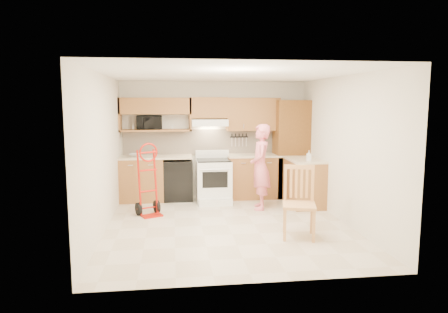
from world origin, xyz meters
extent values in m
cube|color=beige|center=(0.00, 0.00, -0.01)|extent=(4.00, 4.50, 0.02)
cube|color=white|center=(0.00, 0.00, 2.51)|extent=(4.00, 4.50, 0.02)
cube|color=beige|center=(0.00, 2.26, 1.25)|extent=(4.00, 0.02, 2.50)
cube|color=beige|center=(0.00, -2.26, 1.25)|extent=(4.00, 0.02, 2.50)
cube|color=beige|center=(-2.01, 0.00, 1.25)|extent=(0.02, 4.50, 2.50)
cube|color=beige|center=(2.01, 0.00, 1.25)|extent=(0.02, 4.50, 2.50)
cube|color=beige|center=(0.00, 2.23, 1.20)|extent=(3.92, 0.03, 0.55)
cube|color=brown|center=(-1.55, 1.95, 0.45)|extent=(0.90, 0.60, 0.90)
cube|color=black|center=(-0.80, 1.95, 0.42)|extent=(0.60, 0.60, 0.85)
cube|color=brown|center=(0.83, 1.95, 0.45)|extent=(1.14, 0.60, 0.90)
cube|color=beige|center=(-1.25, 1.95, 0.92)|extent=(1.50, 0.63, 0.04)
cube|color=beige|center=(0.83, 1.95, 0.92)|extent=(1.14, 0.63, 0.04)
cube|color=brown|center=(1.70, 1.15, 0.45)|extent=(0.60, 1.00, 0.90)
cube|color=beige|center=(1.70, 1.15, 0.92)|extent=(0.63, 1.00, 0.04)
cube|color=brown|center=(1.65, 1.95, 1.05)|extent=(0.70, 0.60, 2.10)
cube|color=brown|center=(-1.25, 2.08, 1.98)|extent=(1.50, 0.33, 0.34)
cube|color=brown|center=(-1.25, 2.08, 1.47)|extent=(1.50, 0.33, 0.04)
cube|color=brown|center=(-0.12, 2.08, 1.94)|extent=(0.76, 0.33, 0.44)
cube|color=brown|center=(0.83, 2.08, 1.80)|extent=(1.14, 0.33, 0.70)
cube|color=white|center=(-0.12, 2.02, 1.63)|extent=(0.76, 0.46, 0.14)
imported|color=black|center=(-1.38, 2.08, 1.63)|extent=(0.55, 0.39, 0.29)
imported|color=#E76D7A|center=(0.77, 0.98, 0.82)|extent=(0.47, 0.65, 1.64)
imported|color=white|center=(1.70, 0.90, 1.04)|extent=(0.11, 0.11, 0.20)
imported|color=white|center=(-1.67, 1.95, 0.97)|extent=(0.32, 0.32, 0.06)
camera|label=1|loc=(-0.89, -6.58, 2.05)|focal=32.59mm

